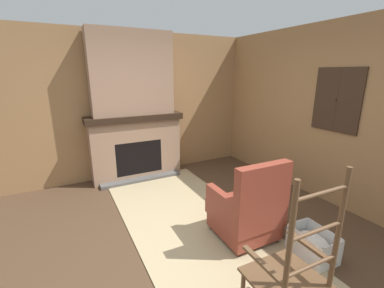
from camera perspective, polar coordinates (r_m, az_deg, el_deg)
name	(u,v)px	position (r m, az deg, el deg)	size (l,w,h in m)	color
ground_plane	(187,237)	(3.33, -1.01, -19.94)	(14.00, 14.00, 0.00)	#4C3523
wood_panel_wall_left	(131,106)	(4.98, -13.47, 8.18)	(0.06, 5.28, 2.66)	#9E7247
wood_panel_wall_back	(329,114)	(4.36, 28.18, 5.83)	(5.28, 0.09, 2.66)	#9E7247
fireplace_hearth	(136,147)	(4.91, -12.26, -0.58)	(0.58, 1.73, 1.20)	#9E7A60
chimney_breast	(132,74)	(4.74, -13.25, 15.00)	(0.33, 1.44, 1.44)	#9E7A60
area_rug	(192,223)	(3.57, 0.09, -17.10)	(3.64, 1.61, 0.01)	tan
armchair	(247,211)	(3.19, 12.13, -14.37)	(0.71, 0.70, 1.02)	brown
rocking_chair	(289,281)	(2.27, 20.81, -26.54)	(0.81, 0.55, 1.36)	brown
firewood_stack	(257,188)	(4.38, 14.16, -9.46)	(0.42, 0.44, 0.23)	brown
laundry_basket	(313,244)	(3.25, 25.27, -19.41)	(0.49, 0.35, 0.30)	white
oil_lamp_vase	(115,110)	(4.74, -16.71, 7.34)	(0.10, 0.10, 0.30)	#47708E
storage_case	(138,110)	(4.84, -11.90, 7.41)	(0.17, 0.26, 0.15)	gray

